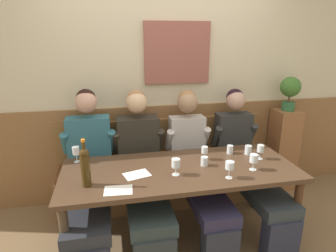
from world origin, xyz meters
TOP-DOWN VIEW (x-y plane):
  - ground_plane at (0.00, 0.00)m, footprint 6.80×6.80m
  - room_wall_back at (0.00, 1.09)m, footprint 6.80×0.12m
  - wood_wainscot_panel at (0.00, 1.04)m, footprint 6.80×0.03m
  - wall_bench at (0.00, 0.83)m, footprint 2.34×0.42m
  - dining_table at (0.00, 0.16)m, footprint 2.04×0.82m
  - person_center_right_seat at (-0.80, 0.48)m, footprint 0.53×1.24m
  - person_left_seat at (-0.30, 0.49)m, footprint 0.53×1.25m
  - person_center_left_seat at (0.23, 0.47)m, footprint 0.48×1.24m
  - person_right_seat at (0.78, 0.46)m, footprint 0.49×1.24m
  - wine_bottle_amber_mid at (-0.78, 0.01)m, footprint 0.07×0.07m
  - wine_glass_right_end at (-0.90, 0.48)m, footprint 0.06×0.06m
  - wine_glass_mid_left at (-0.07, 0.04)m, footprint 0.07×0.07m
  - wine_glass_by_bottle at (0.60, 0.00)m, footprint 0.07×0.07m
  - wine_glass_mid_right at (0.77, 0.20)m, footprint 0.06×0.06m
  - wine_glass_center_rear at (0.26, 0.29)m, footprint 0.06×0.06m
  - wine_glass_near_bucket at (0.34, -0.10)m, footprint 0.07×0.07m
  - water_tumbler_right at (0.55, 0.38)m, footprint 0.06×0.06m
  - water_tumbler_left at (0.22, 0.17)m, footprint 0.06×0.06m
  - water_tumbler_center at (0.72, 0.32)m, footprint 0.07×0.07m
  - tasting_sheet_left_guest at (-0.55, -0.11)m, footprint 0.22×0.17m
  - tasting_sheet_right_guest at (-0.39, 0.11)m, footprint 0.24×0.20m
  - corner_pedestal at (1.47, 0.86)m, footprint 0.28×0.28m
  - potted_plant at (1.47, 0.86)m, footprint 0.23×0.23m

SIDE VIEW (x-z plane):
  - ground_plane at x=0.00m, z-range -0.02..0.00m
  - wall_bench at x=0.00m, z-range -0.19..0.75m
  - corner_pedestal at x=1.47m, z-range 0.00..1.00m
  - wood_wainscot_panel at x=0.00m, z-range 0.00..1.08m
  - person_right_seat at x=0.78m, z-range -0.02..1.27m
  - person_center_left_seat at x=0.23m, z-range -0.01..1.28m
  - person_center_right_seat at x=-0.80m, z-range -0.03..1.31m
  - person_left_seat at x=-0.30m, z-range -0.01..1.30m
  - dining_table at x=0.00m, z-range 0.28..1.01m
  - tasting_sheet_left_guest at x=-0.55m, z-range 0.73..0.73m
  - tasting_sheet_right_guest at x=-0.39m, z-range 0.73..0.73m
  - water_tumbler_left at x=0.22m, z-range 0.73..0.81m
  - water_tumbler_right at x=0.55m, z-range 0.73..0.81m
  - water_tumbler_center at x=0.72m, z-range 0.73..0.82m
  - wine_glass_center_rear at x=0.26m, z-range 0.76..0.88m
  - wine_glass_mid_right at x=0.77m, z-range 0.76..0.90m
  - wine_glass_mid_left at x=-0.07m, z-range 0.76..0.90m
  - wine_glass_by_bottle at x=0.60m, z-range 0.76..0.90m
  - wine_glass_near_bucket at x=0.34m, z-range 0.76..0.91m
  - wine_glass_right_end at x=-0.90m, z-range 0.76..0.91m
  - wine_bottle_amber_mid at x=-0.78m, z-range 0.71..1.09m
  - potted_plant at x=1.47m, z-range 1.05..1.44m
  - room_wall_back at x=0.00m, z-range 0.00..2.80m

